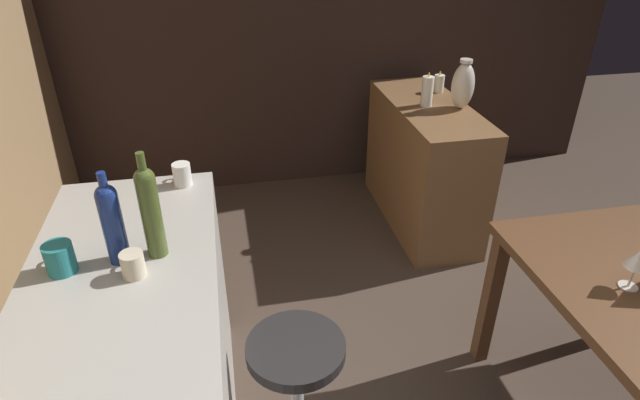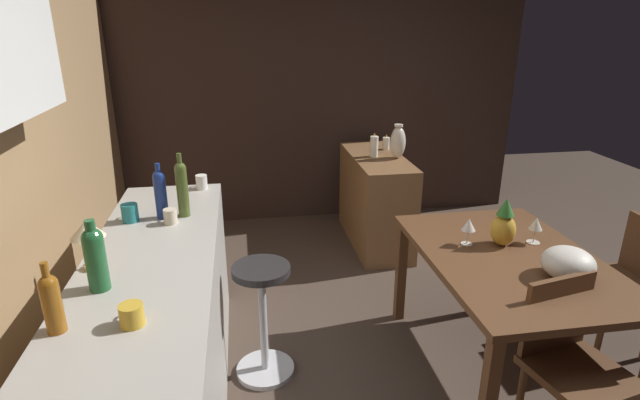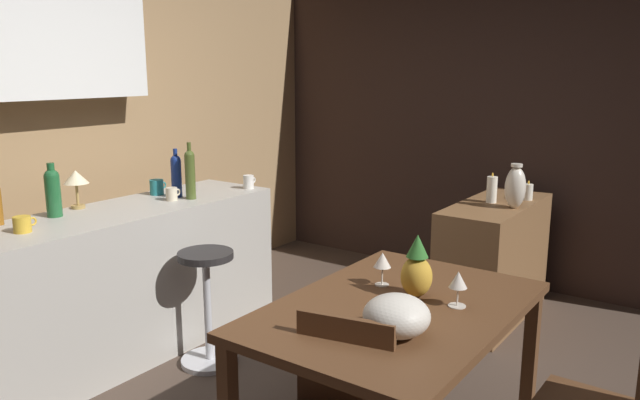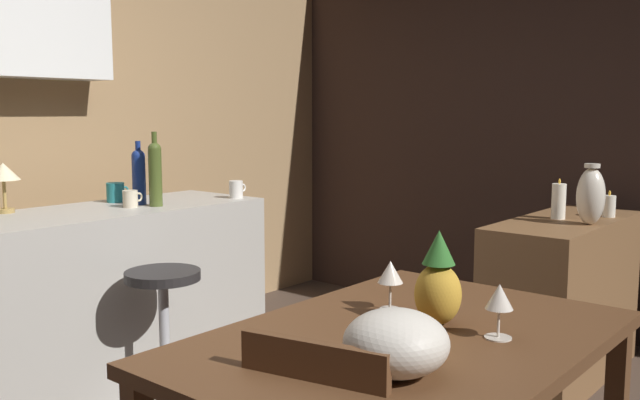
{
  "view_description": "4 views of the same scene",
  "coord_description": "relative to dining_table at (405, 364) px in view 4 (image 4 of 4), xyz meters",
  "views": [
    {
      "loc": [
        -1.08,
        1.0,
        1.9
      ],
      "look_at": [
        0.58,
        0.67,
        0.92
      ],
      "focal_mm": 29.09,
      "sensor_mm": 36.0,
      "label": 1
    },
    {
      "loc": [
        -2.3,
        0.91,
        1.94
      ],
      "look_at": [
        0.5,
        0.45,
        0.9
      ],
      "focal_mm": 27.78,
      "sensor_mm": 36.0,
      "label": 2
    },
    {
      "loc": [
        -2.25,
        -1.65,
        1.72
      ],
      "look_at": [
        0.69,
        0.46,
        0.94
      ],
      "focal_mm": 34.41,
      "sensor_mm": 36.0,
      "label": 3
    },
    {
      "loc": [
        -1.68,
        -1.51,
        1.36
      ],
      "look_at": [
        0.69,
        0.46,
        0.96
      ],
      "focal_mm": 38.83,
      "sensor_mm": 36.0,
      "label": 4
    }
  ],
  "objects": [
    {
      "name": "cup_teal",
      "position": [
        0.44,
        2.03,
        0.29
      ],
      "size": [
        0.12,
        0.09,
        0.1
      ],
      "color": "teal",
      "rests_on": "kitchen_counter"
    },
    {
      "name": "wall_side_right",
      "position": [
        2.64,
        0.8,
        0.64
      ],
      "size": [
        0.1,
        4.4,
        2.6
      ],
      "primitive_type": "cube",
      "color": "#33231E",
      "rests_on": "ground_plane"
    },
    {
      "name": "wine_glass_right",
      "position": [
        0.14,
        -0.21,
        0.2
      ],
      "size": [
        0.08,
        0.08,
        0.15
      ],
      "color": "silver",
      "rests_on": "dining_table"
    },
    {
      "name": "bar_stool",
      "position": [
        0.19,
        1.34,
        -0.29
      ],
      "size": [
        0.34,
        0.34,
        0.69
      ],
      "color": "#262323",
      "rests_on": "ground_plane"
    },
    {
      "name": "wine_bottle_olive",
      "position": [
        0.47,
        1.74,
        0.42
      ],
      "size": [
        0.06,
        0.06,
        0.36
      ],
      "color": "#475623",
      "rests_on": "kitchen_counter"
    },
    {
      "name": "wine_glass_left",
      "position": [
        0.18,
        0.17,
        0.2
      ],
      "size": [
        0.08,
        0.08,
        0.16
      ],
      "color": "silver",
      "rests_on": "dining_table"
    },
    {
      "name": "pillar_candle_tall",
      "position": [
        2.07,
        0.1,
        0.22
      ],
      "size": [
        0.06,
        0.06,
        0.14
      ],
      "color": "white",
      "rests_on": "sideboard_cabinet"
    },
    {
      "name": "sideboard_cabinet",
      "position": [
        1.85,
        0.24,
        -0.25
      ],
      "size": [
        1.1,
        0.44,
        0.82
      ],
      "primitive_type": "cube",
      "color": "brown",
      "rests_on": "ground_plane"
    },
    {
      "name": "dining_table",
      "position": [
        0.0,
        0.0,
        0.0
      ],
      "size": [
        1.32,
        0.9,
        0.74
      ],
      "color": "#56351E",
      "rests_on": "ground_plane"
    },
    {
      "name": "cup_cream",
      "position": [
        0.37,
        1.81,
        0.29
      ],
      "size": [
        0.11,
        0.07,
        0.08
      ],
      "color": "beige",
      "rests_on": "kitchen_counter"
    },
    {
      "name": "cup_white",
      "position": [
        0.94,
        1.68,
        0.29
      ],
      "size": [
        0.11,
        0.07,
        0.09
      ],
      "color": "white",
      "rests_on": "kitchen_counter"
    },
    {
      "name": "pineapple_centerpiece",
      "position": [
        0.14,
        -0.02,
        0.2
      ],
      "size": [
        0.14,
        0.14,
        0.28
      ],
      "color": "gold",
      "rests_on": "dining_table"
    },
    {
      "name": "wine_bottle_cobalt",
      "position": [
        0.46,
        1.86,
        0.39
      ],
      "size": [
        0.07,
        0.07,
        0.32
      ],
      "color": "navy",
      "rests_on": "kitchen_counter"
    },
    {
      "name": "vase_ceramic_ivory",
      "position": [
        1.75,
        0.09,
        0.3
      ],
      "size": [
        0.13,
        0.13,
        0.29
      ],
      "color": "beige",
      "rests_on": "sideboard_cabinet"
    },
    {
      "name": "kitchen_counter",
      "position": [
        -0.02,
        1.86,
        -0.21
      ],
      "size": [
        2.1,
        0.6,
        0.9
      ],
      "primitive_type": "cube",
      "color": "#B2ADA3",
      "rests_on": "ground_plane"
    },
    {
      "name": "fruit_bowl",
      "position": [
        -0.26,
        -0.14,
        0.16
      ],
      "size": [
        0.25,
        0.25,
        0.16
      ],
      "primitive_type": "ellipsoid",
      "color": "beige",
      "rests_on": "dining_table"
    },
    {
      "name": "pillar_candle_short",
      "position": [
        1.84,
        0.27,
        0.25
      ],
      "size": [
        0.07,
        0.07,
        0.2
      ],
      "color": "white",
      "rests_on": "sideboard_cabinet"
    },
    {
      "name": "counter_lamp",
      "position": [
        -0.11,
        2.09,
        0.42
      ],
      "size": [
        0.15,
        0.15,
        0.23
      ],
      "color": "#A58447",
      "rests_on": "kitchen_counter"
    }
  ]
}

